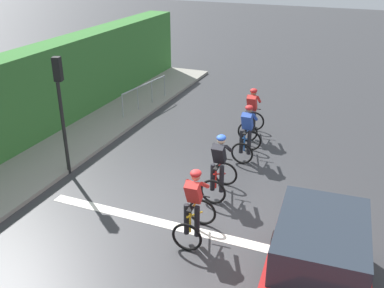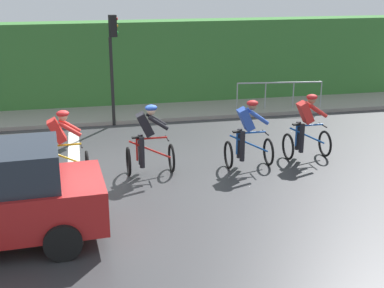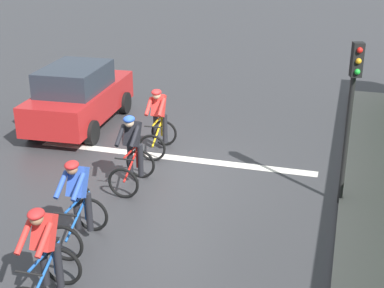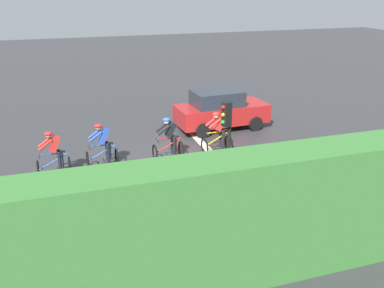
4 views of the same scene
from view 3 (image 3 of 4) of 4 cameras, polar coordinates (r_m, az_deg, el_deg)
The scene contains 8 objects.
ground_plane at distance 12.75m, azimuth -3.39°, elevation -3.10°, with size 80.00×80.00×0.00m, color #333335.
road_marking_stop_line at distance 13.60m, azimuth -2.02°, elevation -1.38°, with size 7.00×0.30×0.01m, color silver.
cyclist_lead at distance 8.61m, azimuth -14.88°, elevation -11.27°, with size 0.71×1.10×1.66m.
cyclist_second at distance 9.96m, azimuth -11.65°, elevation -6.08°, with size 0.69×1.08×1.66m.
cyclist_mid at distance 11.90m, azimuth -6.17°, elevation -0.91°, with size 0.69×1.09×1.66m.
cyclist_fourth at distance 13.64m, azimuth -3.49°, elevation 2.24°, with size 0.73×1.11×1.66m.
car_red at distance 15.71m, azimuth -11.53°, elevation 4.84°, with size 2.06×4.19×1.76m.
traffic_light_near_crossing at distance 11.02m, azimuth 16.08°, elevation 4.33°, with size 0.25×0.31×3.34m.
Camera 3 is at (-3.93, 10.84, 5.44)m, focal length 51.96 mm.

